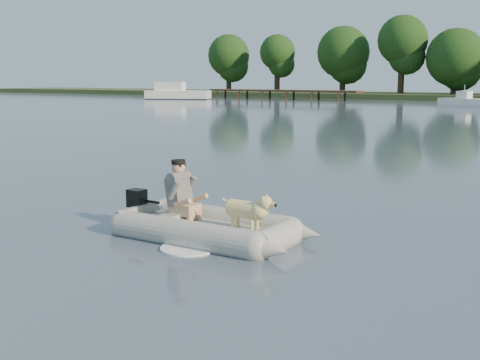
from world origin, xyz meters
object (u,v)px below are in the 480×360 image
Objects in this scene: dock at (282,95)px; cabin_cruiser at (178,91)px; motorboat at (466,96)px; dinghy at (211,205)px; dog at (245,212)px; man at (180,189)px.

cabin_cruiser reaches higher than dock.
dock is at bearing -177.98° from motorboat.
motorboat reaches higher than dock.
dog is (0.58, 0.04, -0.06)m from dinghy.
man is 1.22m from dog.
dinghy is 58.15m from cabin_cruiser.
dock is at bearing 116.59° from man.
cabin_cruiser is at bearing -149.28° from dock.
man is (25.61, -51.41, 0.17)m from dock.
dock is 4.53× the size of dinghy.
cabin_cruiser reaches higher than dog.
dog is 58.47m from cabin_cruiser.
dock is 18.77× the size of man.
cabin_cruiser is 30.50m from motorboat.
dinghy is 4.14× the size of man.
man is 0.22× the size of motorboat.
dog is at bearing -73.45° from cabin_cruiser.
motorboat is (-6.13, 44.75, 0.39)m from dog.
motorboat reaches higher than dog.
motorboat is at bearing 97.18° from dinghy.
dog is (1.20, -0.00, -0.23)m from man.
dinghy is 0.54× the size of cabin_cruiser.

